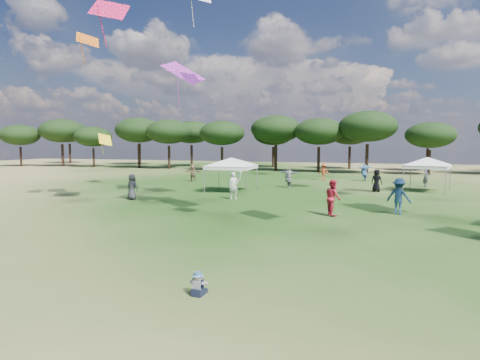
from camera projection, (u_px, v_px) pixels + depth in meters
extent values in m
plane|color=#234815|center=(169.00, 333.00, 7.80)|extent=(140.00, 140.00, 0.00)
cylinder|color=black|center=(21.00, 157.00, 63.50)|extent=(0.35, 0.35, 3.09)
ellipsoid|color=black|center=(20.00, 135.00, 63.19)|extent=(6.01, 6.01, 3.24)
cylinder|color=black|center=(63.00, 155.00, 63.52)|extent=(0.40, 0.40, 3.51)
ellipsoid|color=black|center=(62.00, 131.00, 63.16)|extent=(6.82, 6.82, 3.68)
cylinder|color=black|center=(94.00, 158.00, 61.75)|extent=(0.33, 0.33, 2.92)
ellipsoid|color=black|center=(93.00, 137.00, 61.45)|extent=(5.67, 5.67, 3.06)
cylinder|color=black|center=(139.00, 156.00, 59.47)|extent=(0.40, 0.40, 3.49)
ellipsoid|color=black|center=(138.00, 130.00, 59.12)|extent=(6.79, 6.79, 3.66)
cylinder|color=black|center=(169.00, 157.00, 57.64)|extent=(0.38, 0.38, 3.32)
ellipsoid|color=black|center=(169.00, 132.00, 57.30)|extent=(6.44, 6.44, 3.47)
cylinder|color=black|center=(222.00, 159.00, 54.38)|extent=(0.36, 0.36, 3.14)
ellipsoid|color=black|center=(222.00, 133.00, 54.06)|extent=(6.11, 6.11, 3.29)
cylinder|color=black|center=(276.00, 158.00, 53.60)|extent=(0.40, 0.40, 3.46)
ellipsoid|color=black|center=(276.00, 129.00, 53.25)|extent=(6.73, 6.73, 3.63)
cylinder|color=black|center=(319.00, 160.00, 50.71)|extent=(0.37, 0.37, 3.21)
ellipsoid|color=black|center=(319.00, 132.00, 50.39)|extent=(6.24, 6.24, 3.36)
cylinder|color=black|center=(367.00, 159.00, 48.47)|extent=(0.41, 0.41, 3.56)
ellipsoid|color=black|center=(368.00, 126.00, 48.11)|extent=(6.91, 6.91, 3.73)
cylinder|color=black|center=(429.00, 162.00, 46.68)|extent=(0.33, 0.33, 2.88)
ellipsoid|color=black|center=(430.00, 135.00, 46.39)|extent=(5.60, 5.60, 3.02)
cylinder|color=black|center=(70.00, 153.00, 73.64)|extent=(0.41, 0.41, 3.56)
ellipsoid|color=black|center=(69.00, 132.00, 73.28)|extent=(6.92, 6.92, 3.73)
cylinder|color=black|center=(140.00, 154.00, 68.85)|extent=(0.41, 0.41, 3.62)
ellipsoid|color=black|center=(139.00, 131.00, 68.48)|extent=(7.03, 7.03, 3.79)
cylinder|color=black|center=(192.00, 156.00, 63.68)|extent=(0.39, 0.39, 3.37)
ellipsoid|color=black|center=(191.00, 132.00, 63.34)|extent=(6.54, 6.54, 3.53)
cylinder|color=black|center=(273.00, 157.00, 61.38)|extent=(0.36, 0.36, 3.11)
ellipsoid|color=black|center=(273.00, 135.00, 61.07)|extent=(6.05, 6.05, 3.26)
cylinder|color=black|center=(349.00, 158.00, 57.14)|extent=(0.37, 0.37, 3.20)
ellipsoid|color=black|center=(350.00, 133.00, 56.81)|extent=(6.21, 6.21, 3.35)
cylinder|color=black|center=(427.00, 160.00, 52.95)|extent=(0.34, 0.34, 2.99)
ellipsoid|color=black|center=(428.00, 135.00, 52.65)|extent=(5.81, 5.81, 3.13)
cylinder|color=gray|center=(204.00, 180.00, 29.47)|extent=(0.06, 0.06, 1.91)
cylinder|color=gray|center=(246.00, 182.00, 28.57)|extent=(0.06, 0.06, 1.91)
cylinder|color=gray|center=(219.00, 177.00, 32.51)|extent=(0.06, 0.06, 1.91)
cylinder|color=gray|center=(257.00, 178.00, 31.61)|extent=(0.06, 0.06, 1.91)
cube|color=white|center=(231.00, 167.00, 30.46)|extent=(3.43, 3.43, 0.25)
pyramid|color=white|center=(231.00, 158.00, 30.39)|extent=(6.81, 6.81, 0.60)
cylinder|color=gray|center=(403.00, 179.00, 30.16)|extent=(0.06, 0.06, 1.95)
cylinder|color=gray|center=(446.00, 181.00, 28.60)|extent=(0.06, 0.06, 1.95)
cylinder|color=gray|center=(410.00, 177.00, 32.56)|extent=(0.06, 0.06, 1.95)
cylinder|color=gray|center=(450.00, 178.00, 30.99)|extent=(0.06, 0.06, 1.95)
cube|color=white|center=(427.00, 167.00, 30.49)|extent=(3.73, 3.73, 0.25)
pyramid|color=white|center=(428.00, 157.00, 30.42)|extent=(5.96, 5.96, 0.60)
cube|color=black|center=(198.00, 292.00, 9.70)|extent=(0.26, 0.26, 0.19)
cube|color=black|center=(198.00, 291.00, 9.91)|extent=(0.10, 0.23, 0.10)
cube|color=black|center=(204.00, 292.00, 9.85)|extent=(0.10, 0.23, 0.10)
cube|color=white|center=(198.00, 284.00, 9.69)|extent=(0.25, 0.18, 0.25)
cylinder|color=white|center=(193.00, 282.00, 9.80)|extent=(0.09, 0.24, 0.15)
cylinder|color=white|center=(205.00, 283.00, 9.69)|extent=(0.09, 0.24, 0.15)
sphere|color=#E0B293|center=(198.00, 277.00, 9.67)|extent=(0.17, 0.17, 0.17)
cone|color=#5191BD|center=(198.00, 275.00, 9.67)|extent=(0.28, 0.28, 0.03)
cylinder|color=#5191BD|center=(198.00, 274.00, 9.66)|extent=(0.19, 0.19, 0.07)
imported|color=#333338|center=(426.00, 177.00, 33.65)|extent=(0.65, 0.76, 1.77)
imported|color=#2D2E32|center=(132.00, 187.00, 26.06)|extent=(0.92, 0.70, 1.69)
imported|color=beige|center=(234.00, 186.00, 26.34)|extent=(0.77, 0.74, 1.79)
imported|color=black|center=(377.00, 181.00, 30.40)|extent=(0.97, 0.81, 1.70)
imported|color=#AE1D2E|center=(333.00, 198.00, 20.36)|extent=(1.01, 1.11, 1.86)
imported|color=#55555B|center=(288.00, 178.00, 33.20)|extent=(1.99, 1.33, 1.59)
imported|color=#AE441D|center=(324.00, 172.00, 39.72)|extent=(1.21, 0.86, 1.70)
imported|color=navy|center=(364.00, 172.00, 39.09)|extent=(1.78, 1.98, 1.71)
imported|color=brown|center=(193.00, 172.00, 38.48)|extent=(1.68, 0.72, 1.75)
imported|color=white|center=(238.00, 171.00, 39.94)|extent=(1.00, 1.11, 1.89)
imported|color=navy|center=(399.00, 196.00, 20.73)|extent=(1.37, 1.04, 1.88)
plane|color=#C6174C|center=(110.00, 9.00, 20.63)|extent=(2.58, 2.67, 1.62)
plane|color=orange|center=(88.00, 40.00, 23.54)|extent=(1.98, 2.25, 1.22)
plane|color=purple|center=(183.00, 73.00, 21.40)|extent=(1.94, 2.14, 1.69)
plane|color=yellow|center=(105.00, 140.00, 35.71)|extent=(1.64, 1.99, 1.25)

